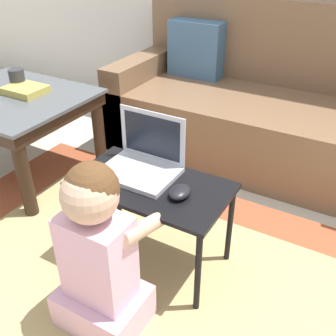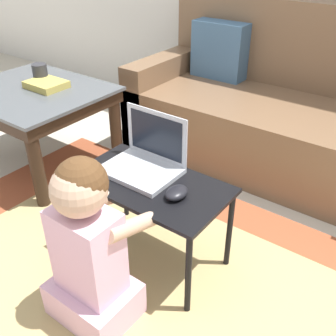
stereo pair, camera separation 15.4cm
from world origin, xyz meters
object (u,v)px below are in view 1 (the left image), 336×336
Objects in this scene: cup_on_table at (17,78)px; book_on_table at (25,90)px; person_seated at (99,254)px; computer_mouse at (180,192)px; couch at (257,108)px; coffee_table at (13,108)px; laptop_desk at (151,193)px; laptop at (142,163)px.

book_on_table is (0.10, -0.04, -0.03)m from cup_on_table.
computer_mouse is at bearing 69.86° from person_seated.
couch is 16.47× the size of cup_on_table.
person_seated is at bearing -29.50° from coffee_table.
person_seated is at bearing -91.26° from couch.
computer_mouse is at bearing -16.09° from book_on_table.
cup_on_table is at bearing 156.54° from book_on_table.
laptop_desk is at bearing -13.17° from coffee_table.
cup_on_table is (-1.13, 0.72, 0.21)m from person_seated.
laptop is 1.43× the size of book_on_table.
person_seated reaches higher than book_on_table.
book_on_table is at bearing -140.62° from couch.
laptop is at bearing 102.75° from person_seated.
person_seated is 3.17× the size of book_on_table.
coffee_table is 7.83× the size of computer_mouse.
laptop reaches higher than cup_on_table.
coffee_table is at bearing 150.50° from person_seated.
computer_mouse is 1.20m from book_on_table.
couch reaches higher than computer_mouse.
coffee_table is 0.18m from cup_on_table.
laptop is (-0.13, -1.13, 0.14)m from couch.
couch is at bearing 35.34° from cup_on_table.
laptop_desk is at bearing 92.61° from person_seated.
coffee_table is 1.10m from laptop_desk.
cup_on_table is at bearing 163.28° from computer_mouse.
laptop is 1.08m from cup_on_table.
coffee_table reaches higher than computer_mouse.
cup_on_table is (-1.16, -0.82, 0.24)m from couch.
laptop_desk is at bearing -17.80° from cup_on_table.
couch reaches higher than coffee_table.
book_on_table is (0.06, 0.06, 0.10)m from coffee_table.
computer_mouse is 0.38m from person_seated.
couch reaches higher than laptop.
cup_on_table is 0.12m from book_on_table.
cup_on_table reaches higher than book_on_table.
couch is 1.39m from book_on_table.
coffee_table is (-1.12, -0.93, 0.11)m from couch.
laptop_desk is 5.91× the size of cup_on_table.
couch reaches higher than book_on_table.
couch is 1.45m from cup_on_table.
computer_mouse reaches higher than laptop_desk.
person_seated is 1.36m from cup_on_table.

